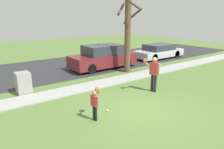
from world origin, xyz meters
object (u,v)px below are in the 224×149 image
at_px(parked_sedan_silver, 159,51).
at_px(street_tree_near, 128,27).
at_px(person_child, 95,100).
at_px(baseball, 107,111).
at_px(utility_cabinet, 23,83).
at_px(parked_suv_maroon, 103,57).
at_px(person_adult, 153,71).

bearing_deg(parked_sedan_silver, street_tree_near, -160.08).
xyz_separation_m(person_child, street_tree_near, (5.18, 4.37, 2.18)).
xyz_separation_m(person_child, baseball, (0.70, 0.26, -0.69)).
bearing_deg(utility_cabinet, person_child, -72.04).
bearing_deg(parked_suv_maroon, street_tree_near, -69.19).
distance_m(baseball, parked_suv_maroon, 7.07).
height_order(utility_cabinet, parked_suv_maroon, parked_suv_maroon).
height_order(baseball, street_tree_near, street_tree_near).
height_order(person_adult, utility_cabinet, person_adult).
bearing_deg(street_tree_near, parked_sedan_silver, 19.92).
bearing_deg(person_child, person_adult, -0.26).
bearing_deg(parked_suv_maroon, utility_cabinet, -161.47).
bearing_deg(parked_suv_maroon, person_child, -125.98).
relative_size(person_child, parked_sedan_silver, 0.25).
xyz_separation_m(person_adult, parked_suv_maroon, (0.72, 5.40, -0.25)).
relative_size(utility_cabinet, street_tree_near, 0.19).
distance_m(person_child, baseball, 1.01).
bearing_deg(person_adult, parked_suv_maroon, -109.70).
xyz_separation_m(person_adult, person_child, (-3.76, -0.79, -0.32)).
bearing_deg(street_tree_near, baseball, -137.47).
relative_size(baseball, parked_sedan_silver, 0.02).
height_order(person_adult, baseball, person_adult).
distance_m(person_adult, parked_sedan_silver, 8.61).
bearing_deg(utility_cabinet, parked_sedan_silver, 9.86).
relative_size(person_adult, parked_suv_maroon, 0.36).
xyz_separation_m(street_tree_near, parked_sedan_silver, (5.22, 1.89, -2.29)).
bearing_deg(person_adult, parked_sedan_silver, -152.51).
relative_size(utility_cabinet, parked_suv_maroon, 0.22).
bearing_deg(utility_cabinet, parked_suv_maroon, 18.53).
xyz_separation_m(baseball, parked_suv_maroon, (3.79, 5.92, 0.75)).
distance_m(person_adult, utility_cabinet, 6.20).
distance_m(baseball, utility_cabinet, 4.49).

